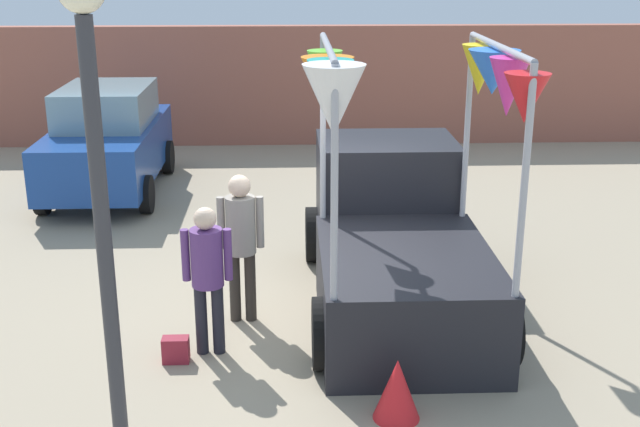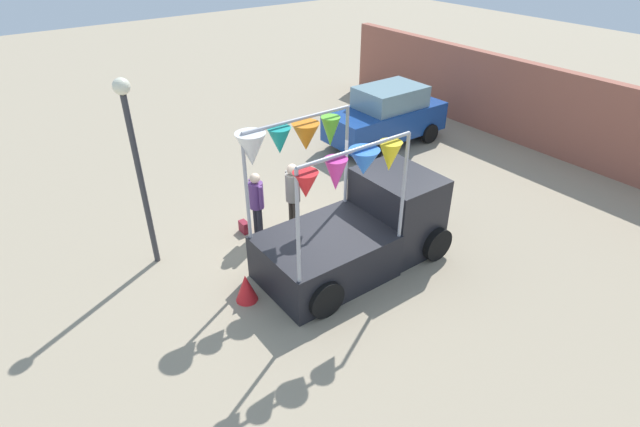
% 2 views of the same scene
% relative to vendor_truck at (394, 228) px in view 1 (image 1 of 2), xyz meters
% --- Properties ---
extents(ground_plane, '(60.00, 60.00, 0.00)m').
position_rel_vendor_truck_xyz_m(ground_plane, '(-0.93, -0.50, -0.94)').
color(ground_plane, gray).
extents(vendor_truck, '(2.48, 4.18, 3.25)m').
position_rel_vendor_truck_xyz_m(vendor_truck, '(0.00, 0.00, 0.00)').
color(vendor_truck, black).
rests_on(vendor_truck, ground).
extents(parked_car, '(1.88, 4.00, 1.88)m').
position_rel_vendor_truck_xyz_m(parked_car, '(-4.48, 4.88, 0.00)').
color(parked_car, navy).
rests_on(parked_car, ground).
extents(person_customer, '(0.53, 0.34, 1.65)m').
position_rel_vendor_truck_xyz_m(person_customer, '(-2.14, -1.32, 0.05)').
color(person_customer, black).
rests_on(person_customer, ground).
extents(person_vendor, '(0.53, 0.34, 1.77)m').
position_rel_vendor_truck_xyz_m(person_vendor, '(-1.83, -0.52, 0.14)').
color(person_vendor, '#2D2823').
rests_on(person_vendor, ground).
extents(handbag, '(0.28, 0.16, 0.28)m').
position_rel_vendor_truck_xyz_m(handbag, '(-2.49, -1.52, -0.80)').
color(handbag, maroon).
rests_on(handbag, ground).
extents(street_lamp, '(0.32, 0.32, 4.07)m').
position_rel_vendor_truck_xyz_m(street_lamp, '(-2.62, -3.63, 1.70)').
color(street_lamp, '#333338').
rests_on(street_lamp, ground).
extents(brick_boundary_wall, '(18.00, 0.36, 2.60)m').
position_rel_vendor_truck_xyz_m(brick_boundary_wall, '(-0.93, 8.57, 0.36)').
color(brick_boundary_wall, '#9E5947').
rests_on(brick_boundary_wall, ground).
extents(folded_kite_bundle_crimson, '(0.48, 0.48, 0.60)m').
position_rel_vendor_truck_xyz_m(folded_kite_bundle_crimson, '(-0.30, -2.67, -0.64)').
color(folded_kite_bundle_crimson, red).
rests_on(folded_kite_bundle_crimson, ground).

